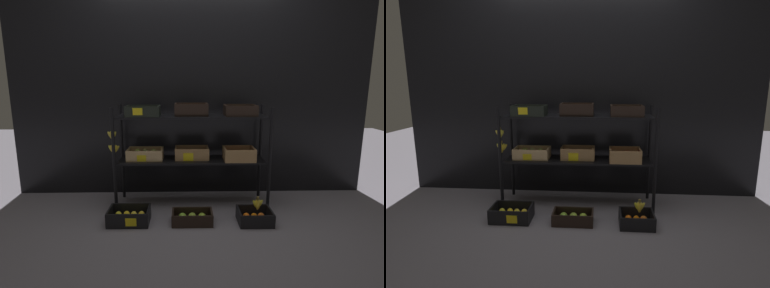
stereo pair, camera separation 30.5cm
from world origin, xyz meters
The scene contains 7 objects.
ground_plane centered at (0.00, 0.00, 0.00)m, with size 10.00×10.00×0.00m, color slate.
storefront_wall centered at (0.00, 0.39, 1.09)m, with size 3.89×0.12×2.17m, color black.
display_rack centered at (-0.02, -0.01, 0.70)m, with size 1.61×0.41×1.04m.
crate_ground_lemon centered at (-0.58, -0.43, 0.05)m, with size 0.37×0.26×0.13m.
crate_ground_apple_green centered at (-0.01, -0.46, 0.05)m, with size 0.36×0.20×0.11m.
crate_ground_tangerine centered at (0.56, -0.46, 0.05)m, with size 0.30×0.26×0.12m.
banana_bunch_loose centered at (0.58, -0.46, 0.17)m, with size 0.12×0.04×0.12m.
Camera 2 is at (0.23, -2.98, 1.26)m, focal length 28.37 mm.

